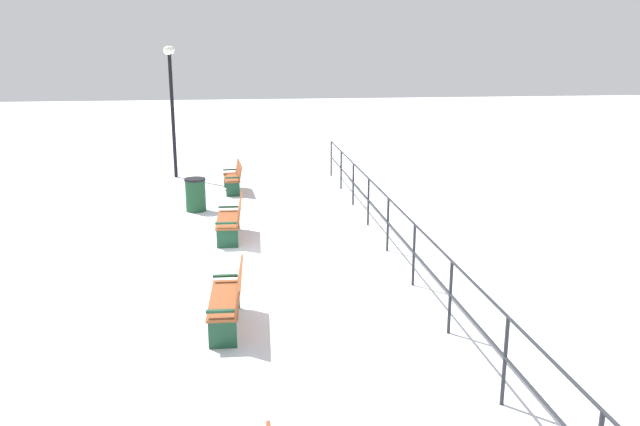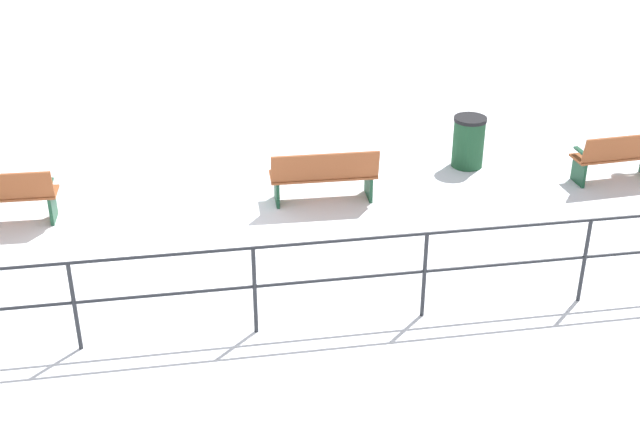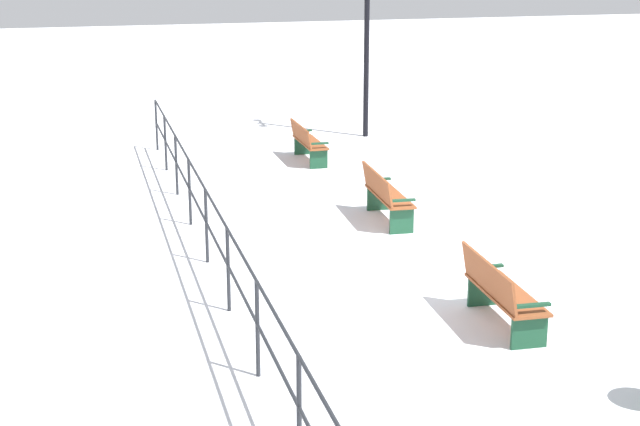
# 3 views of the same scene
# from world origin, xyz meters

# --- Properties ---
(ground_plane) EXTENTS (80.00, 80.00, 0.00)m
(ground_plane) POSITION_xyz_m (0.00, 0.00, 0.00)
(ground_plane) COLOR white
(ground_plane) RESTS_ON ground
(bench_nearest) EXTENTS (0.58, 1.47, 0.87)m
(bench_nearest) POSITION_xyz_m (-0.04, -7.18, 0.46)
(bench_nearest) COLOR brown
(bench_nearest) RESTS_ON ground
(bench_second) EXTENTS (0.62, 1.65, 0.90)m
(bench_second) POSITION_xyz_m (0.02, -2.39, 0.46)
(bench_second) COLOR brown
(bench_second) RESTS_ON ground
(waterfront_railing) EXTENTS (0.05, 18.38, 1.17)m
(waterfront_railing) POSITION_xyz_m (-3.23, -0.00, 0.79)
(waterfront_railing) COLOR #26282D
(waterfront_railing) RESTS_ON ground
(trash_bin) EXTENTS (0.55, 0.55, 0.87)m
(trash_bin) POSITION_xyz_m (0.96, -5.00, 0.44)
(trash_bin) COLOR #1E4C2D
(trash_bin) RESTS_ON ground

